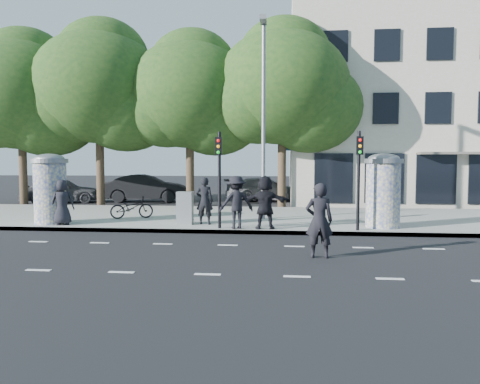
# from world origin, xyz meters

# --- Properties ---
(ground) EXTENTS (120.00, 120.00, 0.00)m
(ground) POSITION_xyz_m (0.00, 0.00, 0.00)
(ground) COLOR black
(ground) RESTS_ON ground
(sidewalk) EXTENTS (40.00, 8.00, 0.15)m
(sidewalk) POSITION_xyz_m (0.00, 7.50, 0.07)
(sidewalk) COLOR gray
(sidewalk) RESTS_ON ground
(curb) EXTENTS (40.00, 0.10, 0.16)m
(curb) POSITION_xyz_m (0.00, 3.55, 0.07)
(curb) COLOR slate
(curb) RESTS_ON ground
(lane_dash_near) EXTENTS (32.00, 0.12, 0.01)m
(lane_dash_near) POSITION_xyz_m (0.00, -2.20, 0.00)
(lane_dash_near) COLOR silver
(lane_dash_near) RESTS_ON ground
(lane_dash_far) EXTENTS (32.00, 0.12, 0.01)m
(lane_dash_far) POSITION_xyz_m (0.00, 1.40, 0.00)
(lane_dash_far) COLOR silver
(lane_dash_far) RESTS_ON ground
(ad_column_left) EXTENTS (1.36, 1.36, 2.65)m
(ad_column_left) POSITION_xyz_m (-7.20, 4.50, 1.54)
(ad_column_left) COLOR beige
(ad_column_left) RESTS_ON sidewalk
(ad_column_right) EXTENTS (1.36, 1.36, 2.65)m
(ad_column_right) POSITION_xyz_m (5.20, 4.70, 1.54)
(ad_column_right) COLOR beige
(ad_column_right) RESTS_ON sidewalk
(traffic_pole_near) EXTENTS (0.22, 0.31, 3.40)m
(traffic_pole_near) POSITION_xyz_m (-0.60, 3.79, 2.23)
(traffic_pole_near) COLOR black
(traffic_pole_near) RESTS_ON sidewalk
(traffic_pole_far) EXTENTS (0.22, 0.31, 3.40)m
(traffic_pole_far) POSITION_xyz_m (4.20, 3.79, 2.23)
(traffic_pole_far) COLOR black
(traffic_pole_far) RESTS_ON sidewalk
(street_lamp) EXTENTS (0.25, 0.93, 8.00)m
(street_lamp) POSITION_xyz_m (0.80, 6.63, 4.79)
(street_lamp) COLOR slate
(street_lamp) RESTS_ON sidewalk
(tree_far_left) EXTENTS (7.20, 7.20, 9.26)m
(tree_far_left) POSITION_xyz_m (-13.00, 12.50, 6.19)
(tree_far_left) COLOR #38281C
(tree_far_left) RESTS_ON ground
(tree_mid_left) EXTENTS (7.20, 7.20, 9.57)m
(tree_mid_left) POSITION_xyz_m (-8.50, 12.50, 6.50)
(tree_mid_left) COLOR #38281C
(tree_mid_left) RESTS_ON ground
(tree_near_left) EXTENTS (6.80, 6.80, 8.97)m
(tree_near_left) POSITION_xyz_m (-3.50, 12.70, 6.06)
(tree_near_left) COLOR #38281C
(tree_near_left) RESTS_ON ground
(tree_center) EXTENTS (7.00, 7.00, 9.30)m
(tree_center) POSITION_xyz_m (1.50, 12.30, 6.31)
(tree_center) COLOR #38281C
(tree_center) RESTS_ON ground
(building) EXTENTS (20.30, 15.85, 12.00)m
(building) POSITION_xyz_m (12.00, 19.99, 5.99)
(building) COLOR #B9AF9B
(building) RESTS_ON ground
(ped_a) EXTENTS (0.97, 0.80, 1.70)m
(ped_a) POSITION_xyz_m (-6.54, 4.12, 1.00)
(ped_a) COLOR black
(ped_a) RESTS_ON sidewalk
(ped_b) EXTENTS (0.65, 0.44, 1.78)m
(ped_b) POSITION_xyz_m (-1.30, 4.78, 1.04)
(ped_b) COLOR black
(ped_b) RESTS_ON sidewalk
(ped_d) EXTENTS (1.35, 1.02, 1.86)m
(ped_d) POSITION_xyz_m (0.00, 3.85, 1.08)
(ped_d) COLOR black
(ped_d) RESTS_ON sidewalk
(ped_f) EXTENTS (1.77, 0.72, 1.87)m
(ped_f) POSITION_xyz_m (1.01, 3.87, 1.09)
(ped_f) COLOR black
(ped_f) RESTS_ON sidewalk
(man_road) EXTENTS (0.73, 0.49, 1.97)m
(man_road) POSITION_xyz_m (2.61, -0.12, 0.99)
(man_road) COLOR black
(man_road) RESTS_ON ground
(bicycle) EXTENTS (1.23, 1.83, 0.91)m
(bicycle) POSITION_xyz_m (-4.60, 6.21, 0.61)
(bicycle) COLOR black
(bicycle) RESTS_ON sidewalk
(cabinet_left) EXTENTS (0.59, 0.43, 1.22)m
(cabinet_left) POSITION_xyz_m (-2.05, 4.77, 0.76)
(cabinet_left) COLOR gray
(cabinet_left) RESTS_ON sidewalk
(cabinet_right) EXTENTS (0.70, 0.60, 1.24)m
(cabinet_right) POSITION_xyz_m (5.02, 4.58, 0.77)
(cabinet_right) COLOR gray
(cabinet_right) RESTS_ON sidewalk
(car_left) EXTENTS (3.18, 4.83, 1.53)m
(car_left) POSITION_xyz_m (-11.64, 14.15, 0.76)
(car_left) COLOR #48494E
(car_left) RESTS_ON ground
(car_mid) EXTENTS (2.53, 5.24, 1.65)m
(car_mid) POSITION_xyz_m (-6.79, 15.28, 0.83)
(car_mid) COLOR black
(car_mid) RESTS_ON ground
(car_right) EXTENTS (3.44, 5.28, 1.42)m
(car_right) POSITION_xyz_m (0.43, 16.52, 0.71)
(car_right) COLOR slate
(car_right) RESTS_ON ground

